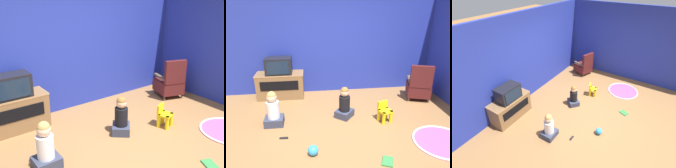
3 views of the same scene
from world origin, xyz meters
TOP-DOWN VIEW (x-y plane):
  - ground_plane at (0.00, 0.00)m, footprint 30.00×30.00m
  - wall_back at (-0.15, 2.20)m, footprint 5.71×0.12m
  - tv_cabinet at (-1.39, 1.88)m, footprint 1.15×0.50m
  - television at (-1.39, 1.85)m, footprint 0.62×0.39m
  - black_armchair at (2.00, 1.32)m, footprint 0.68×0.72m
  - yellow_kid_chair at (0.83, 0.39)m, footprint 0.31×0.30m
  - child_watching_left at (-1.38, 0.55)m, footprint 0.36×0.32m
  - child_watching_center at (0.05, 0.67)m, footprint 0.45×0.46m
  - book at (0.49, -0.80)m, footprint 0.24×0.27m

SIDE VIEW (x-z plane):
  - ground_plane at x=0.00m, z-range 0.00..0.00m
  - book at x=0.49m, z-range 0.00..0.02m
  - yellow_kid_chair at x=0.83m, z-range -0.02..0.39m
  - child_watching_center at x=0.05m, z-range -0.05..0.63m
  - child_watching_left at x=-1.38m, z-range -0.05..0.66m
  - tv_cabinet at x=-1.39m, z-range 0.01..0.65m
  - black_armchair at x=2.00m, z-range -0.12..0.80m
  - television at x=-1.39m, z-range 0.64..1.04m
  - wall_back at x=-0.15m, z-range 0.00..2.66m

